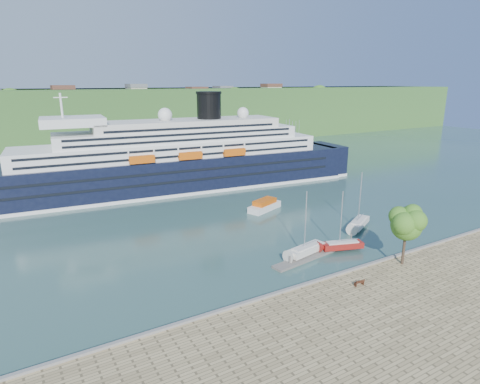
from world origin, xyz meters
name	(u,v)px	position (x,y,z in m)	size (l,w,h in m)	color
ground	(357,274)	(0.00, 0.00, 0.00)	(400.00, 400.00, 0.00)	#2B4D48
far_hillside	(112,117)	(0.00, 145.00, 12.00)	(400.00, 50.00, 24.00)	#2C5522
quay_coping	(359,267)	(0.00, -0.20, 1.15)	(220.00, 0.50, 0.30)	slate
cruise_ship	(166,142)	(-6.87, 58.45, 12.32)	(109.71, 15.98, 24.64)	black
park_bench	(359,282)	(-3.69, -3.80, 1.47)	(1.47, 0.60, 0.94)	#472314
promenade_tree	(406,233)	(6.73, -2.30, 5.89)	(5.90, 5.90, 9.77)	#346C1C
floating_pontoon	(315,255)	(-1.07, 8.05, 0.19)	(16.93, 2.07, 0.38)	slate
sailboat_white_near	(308,225)	(-2.22, 8.77, 5.15)	(7.98, 2.22, 10.30)	silver
sailboat_red	(344,223)	(4.07, 7.27, 4.87)	(7.54, 2.10, 9.74)	maroon
sailboat_white_far	(360,202)	(14.32, 13.49, 5.25)	(8.13, 2.26, 10.50)	silver
tender_launch	(265,205)	(5.16, 31.92, 1.19)	(8.64, 2.96, 2.39)	#CB520B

